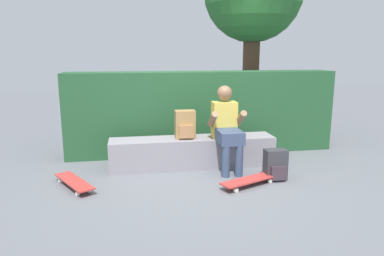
% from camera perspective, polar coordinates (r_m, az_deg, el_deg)
% --- Properties ---
extents(ground_plane, '(24.00, 24.00, 0.00)m').
position_cam_1_polar(ground_plane, '(4.81, 1.01, -7.72)').
color(ground_plane, slate).
extents(bench_main, '(2.37, 0.44, 0.43)m').
position_cam_1_polar(bench_main, '(5.15, 0.11, -3.88)').
color(bench_main, gray).
rests_on(bench_main, ground).
extents(person_skater, '(0.49, 0.62, 1.18)m').
position_cam_1_polar(person_skater, '(4.94, 5.61, 0.36)').
color(person_skater, gold).
rests_on(person_skater, ground).
extents(skateboard_near_person, '(0.81, 0.50, 0.09)m').
position_cam_1_polar(skateboard_near_person, '(4.50, 9.25, -8.29)').
color(skateboard_near_person, '#BC3833').
rests_on(skateboard_near_person, ground).
extents(skateboard_beside_bench, '(0.57, 0.79, 0.09)m').
position_cam_1_polar(skateboard_beside_bench, '(4.62, -18.48, -8.22)').
color(skateboard_beside_bench, '#BC3833').
rests_on(skateboard_beside_bench, ground).
extents(backpack_on_bench, '(0.28, 0.23, 0.40)m').
position_cam_1_polar(backpack_on_bench, '(5.02, -1.12, 0.50)').
color(backpack_on_bench, '#A37A47').
rests_on(backpack_on_bench, bench_main).
extents(backpack_on_ground, '(0.28, 0.23, 0.40)m').
position_cam_1_polar(backpack_on_ground, '(4.75, 13.31, -5.85)').
color(backpack_on_ground, '#333338').
rests_on(backpack_on_ground, ground).
extents(hedge_row, '(4.36, 0.53, 1.33)m').
position_cam_1_polar(hedge_row, '(5.83, 1.65, 2.56)').
color(hedge_row, '#224E2C').
rests_on(hedge_row, ground).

